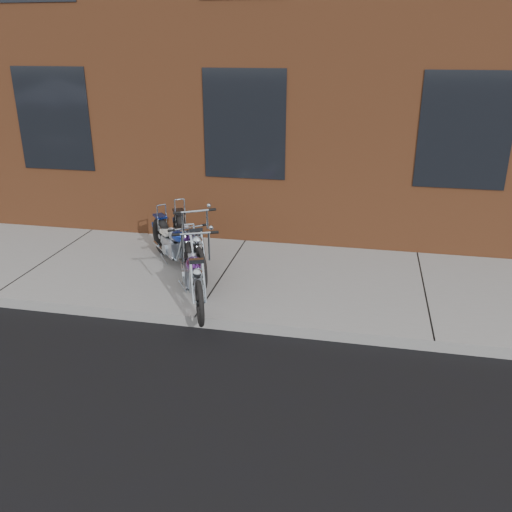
# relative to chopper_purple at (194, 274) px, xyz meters

# --- Properties ---
(ground) EXTENTS (120.00, 120.00, 0.00)m
(ground) POSITION_rel_chopper_purple_xyz_m (0.17, -0.54, -0.52)
(ground) COLOR black
(ground) RESTS_ON ground
(sidewalk) EXTENTS (22.00, 3.00, 0.15)m
(sidewalk) POSITION_rel_chopper_purple_xyz_m (0.17, 0.96, -0.45)
(sidewalk) COLOR gray
(sidewalk) RESTS_ON ground
(building_brick) EXTENTS (22.00, 10.00, 8.00)m
(building_brick) POSITION_rel_chopper_purple_xyz_m (0.17, 7.46, 3.48)
(building_brick) COLOR brown
(building_brick) RESTS_ON ground
(chopper_purple) EXTENTS (0.89, 1.94, 1.16)m
(chopper_purple) POSITION_rel_chopper_purple_xyz_m (0.00, 0.00, 0.00)
(chopper_purple) COLOR black
(chopper_purple) RESTS_ON sidewalk
(chopper_blue) EXTENTS (1.41, 1.58, 0.88)m
(chopper_blue) POSITION_rel_chopper_purple_xyz_m (-0.62, 1.03, -0.01)
(chopper_blue) COLOR black
(chopper_blue) RESTS_ON sidewalk
(chopper_third) EXTENTS (1.19, 1.96, 1.12)m
(chopper_third) POSITION_rel_chopper_purple_xyz_m (-0.41, 1.03, 0.03)
(chopper_third) COLOR black
(chopper_third) RESTS_ON sidewalk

